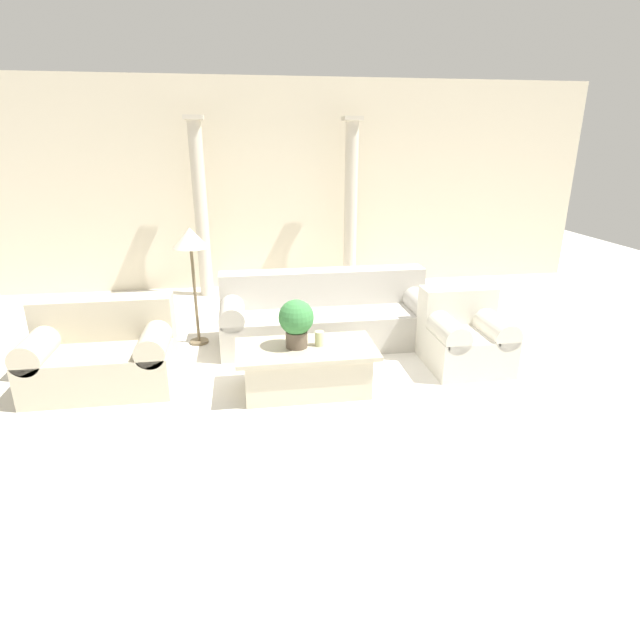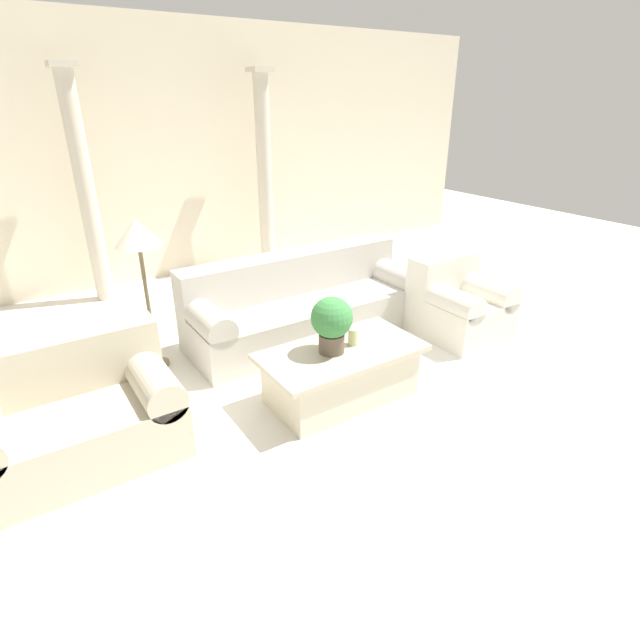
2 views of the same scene
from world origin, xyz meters
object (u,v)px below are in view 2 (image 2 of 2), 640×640
(armchair, at_px, (457,302))
(floor_lamp, at_px, (138,241))
(potted_plant, at_px, (332,321))
(sofa_long, at_px, (304,304))
(coffee_table, at_px, (341,373))
(loveseat, at_px, (73,412))

(armchair, bearing_deg, floor_lamp, 160.20)
(potted_plant, relative_size, floor_lamp, 0.34)
(sofa_long, distance_m, coffee_table, 1.27)
(floor_lamp, bearing_deg, potted_plant, -52.71)
(sofa_long, height_order, potted_plant, potted_plant)
(loveseat, relative_size, potted_plant, 2.87)
(sofa_long, distance_m, loveseat, 2.47)
(loveseat, relative_size, floor_lamp, 0.97)
(coffee_table, bearing_deg, potted_plant, 165.42)
(coffee_table, relative_size, armchair, 1.57)
(coffee_table, bearing_deg, floor_lamp, 129.04)
(potted_plant, bearing_deg, loveseat, 167.50)
(armchair, bearing_deg, loveseat, 178.71)
(loveseat, height_order, armchair, loveseat)
(armchair, bearing_deg, coffee_table, -168.58)
(potted_plant, bearing_deg, armchair, 10.23)
(sofa_long, bearing_deg, loveseat, -161.79)
(potted_plant, bearing_deg, sofa_long, 68.02)
(loveseat, relative_size, coffee_table, 1.01)
(loveseat, distance_m, armchair, 3.69)
(floor_lamp, xyz_separation_m, armchair, (2.87, -1.03, -0.85))
(sofa_long, bearing_deg, potted_plant, -111.98)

